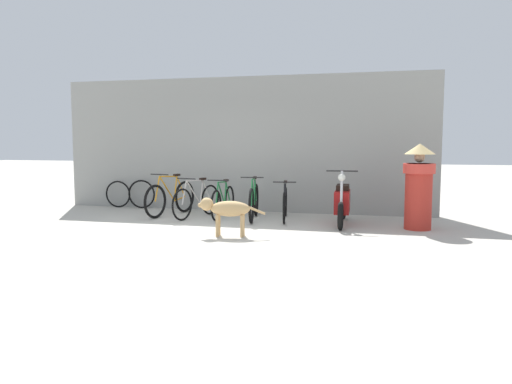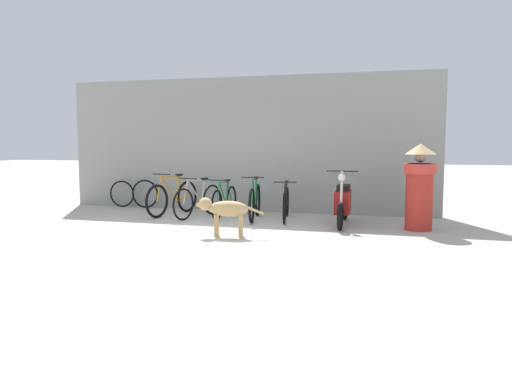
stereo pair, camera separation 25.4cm
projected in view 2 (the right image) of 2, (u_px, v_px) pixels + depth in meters
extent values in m
plane|color=#B7B2A5|center=(195.00, 232.00, 8.92)|extent=(60.00, 60.00, 0.00)
cube|color=gray|center=(244.00, 144.00, 11.59)|extent=(8.79, 0.20, 3.09)
torus|color=black|center=(157.00, 201.00, 10.51)|extent=(0.22, 0.71, 0.72)
torus|color=black|center=(187.00, 196.00, 11.43)|extent=(0.22, 0.71, 0.72)
cylinder|color=orange|center=(169.00, 189.00, 10.84)|extent=(0.15, 0.52, 0.59)
cylinder|color=orange|center=(178.00, 188.00, 11.11)|extent=(0.06, 0.14, 0.54)
cylinder|color=orange|center=(170.00, 176.00, 10.86)|extent=(0.16, 0.60, 0.06)
cylinder|color=orange|center=(182.00, 198.00, 11.26)|extent=(0.12, 0.40, 0.08)
cylinder|color=orange|center=(183.00, 186.00, 11.28)|extent=(0.10, 0.31, 0.50)
cylinder|color=orange|center=(159.00, 189.00, 10.55)|extent=(0.07, 0.19, 0.53)
cube|color=black|center=(179.00, 175.00, 11.12)|extent=(0.11, 0.19, 0.05)
cylinder|color=black|center=(161.00, 174.00, 10.59)|extent=(0.45, 0.13, 0.02)
torus|color=black|center=(183.00, 204.00, 10.19)|extent=(0.21, 0.65, 0.66)
torus|color=black|center=(212.00, 199.00, 11.06)|extent=(0.21, 0.65, 0.66)
cylinder|color=beige|center=(195.00, 192.00, 10.51)|extent=(0.15, 0.49, 0.55)
cylinder|color=beige|center=(203.00, 192.00, 10.76)|extent=(0.06, 0.13, 0.50)
cylinder|color=beige|center=(196.00, 180.00, 10.53)|extent=(0.18, 0.57, 0.06)
cylinder|color=beige|center=(207.00, 201.00, 10.90)|extent=(0.12, 0.38, 0.08)
cylinder|color=beige|center=(208.00, 190.00, 10.92)|extent=(0.10, 0.30, 0.46)
cylinder|color=beige|center=(185.00, 192.00, 10.24)|extent=(0.07, 0.18, 0.49)
cube|color=black|center=(204.00, 179.00, 10.78)|extent=(0.11, 0.19, 0.05)
cylinder|color=black|center=(188.00, 179.00, 10.27)|extent=(0.45, 0.14, 0.02)
torus|color=black|center=(217.00, 205.00, 10.14)|extent=(0.05, 0.64, 0.64)
torus|color=black|center=(231.00, 200.00, 11.06)|extent=(0.05, 0.64, 0.64)
cylinder|color=#1E7238|center=(223.00, 193.00, 10.47)|extent=(0.03, 0.48, 0.53)
cylinder|color=#1E7238|center=(227.00, 193.00, 10.74)|extent=(0.03, 0.12, 0.48)
cylinder|color=#1E7238|center=(223.00, 182.00, 10.50)|extent=(0.03, 0.55, 0.06)
cylinder|color=#1E7238|center=(229.00, 202.00, 10.89)|extent=(0.03, 0.36, 0.08)
cylinder|color=#1E7238|center=(230.00, 191.00, 10.91)|extent=(0.03, 0.29, 0.44)
cylinder|color=#1E7238|center=(218.00, 194.00, 10.19)|extent=(0.03, 0.17, 0.47)
cube|color=black|center=(228.00, 180.00, 10.76)|extent=(0.07, 0.18, 0.05)
cylinder|color=black|center=(219.00, 180.00, 10.23)|extent=(0.46, 0.03, 0.02)
torus|color=black|center=(252.00, 206.00, 9.81)|extent=(0.16, 0.70, 0.70)
torus|color=black|center=(258.00, 200.00, 10.81)|extent=(0.16, 0.70, 0.70)
cylinder|color=#1E7238|center=(254.00, 192.00, 10.18)|extent=(0.11, 0.50, 0.58)
cylinder|color=#1E7238|center=(256.00, 192.00, 10.47)|extent=(0.05, 0.13, 0.53)
cylinder|color=#1E7238|center=(254.00, 179.00, 10.20)|extent=(0.12, 0.58, 0.06)
cylinder|color=#1E7238|center=(257.00, 202.00, 10.63)|extent=(0.09, 0.38, 0.08)
cylinder|color=#1E7238|center=(257.00, 190.00, 10.65)|extent=(0.08, 0.30, 0.49)
cylinder|color=#1E7238|center=(252.00, 193.00, 9.86)|extent=(0.06, 0.18, 0.52)
cube|color=black|center=(256.00, 178.00, 10.49)|extent=(0.10, 0.19, 0.05)
cylinder|color=black|center=(253.00, 177.00, 9.91)|extent=(0.46, 0.10, 0.02)
torus|color=black|center=(284.00, 208.00, 9.70)|extent=(0.14, 0.63, 0.63)
torus|color=black|center=(287.00, 202.00, 10.76)|extent=(0.14, 0.63, 0.63)
cylinder|color=black|center=(286.00, 196.00, 10.09)|extent=(0.11, 0.53, 0.52)
cylinder|color=black|center=(286.00, 195.00, 10.40)|extent=(0.05, 0.14, 0.48)
cylinder|color=black|center=(286.00, 184.00, 10.12)|extent=(0.13, 0.61, 0.06)
cylinder|color=black|center=(287.00, 204.00, 10.57)|extent=(0.09, 0.40, 0.08)
cylinder|color=black|center=(287.00, 193.00, 10.60)|extent=(0.08, 0.32, 0.44)
cylinder|color=black|center=(285.00, 196.00, 9.76)|extent=(0.06, 0.19, 0.47)
cube|color=black|center=(287.00, 182.00, 10.43)|extent=(0.10, 0.19, 0.05)
cylinder|color=black|center=(285.00, 182.00, 9.81)|extent=(0.46, 0.10, 0.02)
torus|color=black|center=(340.00, 216.00, 9.01)|extent=(0.11, 0.52, 0.52)
torus|color=black|center=(345.00, 207.00, 10.29)|extent=(0.11, 0.52, 0.52)
cube|color=maroon|center=(343.00, 202.00, 9.63)|extent=(0.31, 0.84, 0.43)
cube|color=black|center=(344.00, 187.00, 9.75)|extent=(0.26, 0.54, 0.10)
cylinder|color=silver|center=(342.00, 188.00, 9.20)|extent=(0.06, 0.15, 0.62)
cylinder|color=silver|center=(341.00, 210.00, 9.10)|extent=(0.05, 0.23, 0.22)
cylinder|color=black|center=(342.00, 171.00, 9.22)|extent=(0.58, 0.05, 0.03)
sphere|color=silver|center=(342.00, 178.00, 9.20)|extent=(0.15, 0.15, 0.14)
ellipsoid|color=tan|center=(228.00, 209.00, 8.46)|extent=(0.71, 0.36, 0.26)
cylinder|color=tan|center=(216.00, 226.00, 8.44)|extent=(0.07, 0.07, 0.37)
cylinder|color=tan|center=(217.00, 224.00, 8.58)|extent=(0.07, 0.07, 0.37)
cylinder|color=tan|center=(240.00, 226.00, 8.39)|extent=(0.07, 0.07, 0.37)
cylinder|color=tan|center=(241.00, 225.00, 8.53)|extent=(0.07, 0.07, 0.37)
sphere|color=tan|center=(205.00, 204.00, 8.50)|extent=(0.26, 0.26, 0.22)
ellipsoid|color=tan|center=(200.00, 205.00, 8.51)|extent=(0.14, 0.11, 0.09)
cylinder|color=tan|center=(255.00, 211.00, 8.40)|extent=(0.29, 0.08, 0.14)
cylinder|color=#B72D23|center=(419.00, 197.00, 9.04)|extent=(0.56, 0.56, 1.21)
cylinder|color=#D63C32|center=(420.00, 169.00, 8.99)|extent=(0.66, 0.66, 0.18)
sphere|color=tan|center=(420.00, 157.00, 8.97)|extent=(0.22, 0.22, 0.19)
cone|color=tan|center=(421.00, 149.00, 8.95)|extent=(0.64, 0.64, 0.19)
torus|color=black|center=(122.00, 194.00, 12.31)|extent=(0.66, 0.06, 0.66)
torus|color=black|center=(145.00, 194.00, 12.13)|extent=(0.69, 0.06, 0.69)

